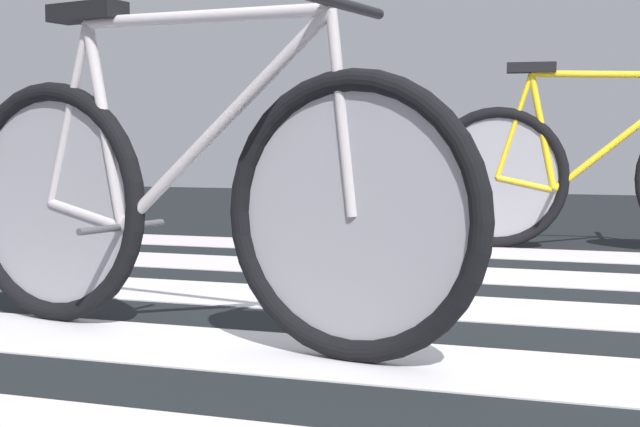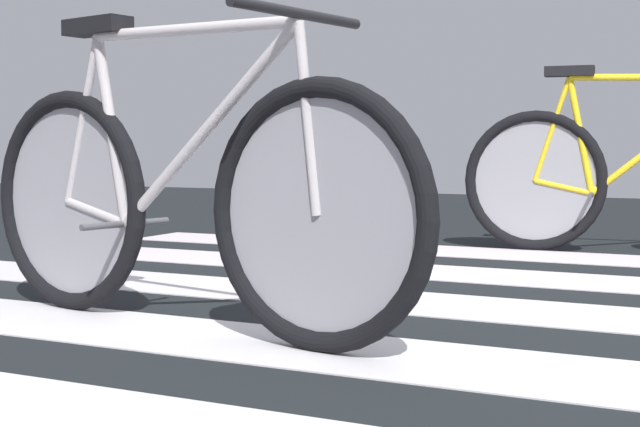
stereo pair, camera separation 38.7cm
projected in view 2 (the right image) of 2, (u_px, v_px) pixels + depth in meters
The scene contains 4 objects.
ground at pixel (504, 330), 2.68m from camera, with size 18.00×14.00×0.02m.
crosswalk_markings at pixel (500, 336), 2.55m from camera, with size 5.33×4.24×0.00m.
bicycle_1_of_2 at pixel (177, 198), 2.63m from camera, with size 1.71×0.56×0.93m.
bicycle_2_of_2 at pixel (640, 177), 4.42m from camera, with size 1.73×0.52×0.93m.
Camera 2 is at (0.65, -2.63, 0.56)m, focal length 50.66 mm.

